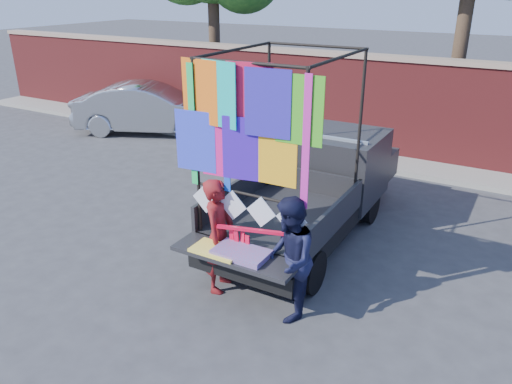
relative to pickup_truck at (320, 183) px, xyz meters
The scene contains 8 objects.
ground 2.48m from the pickup_truck, 84.45° to the right, with size 90.00×90.00×0.00m, color #38383A.
brick_wall 4.71m from the pickup_truck, 87.24° to the left, with size 30.00×0.45×2.61m.
curb 4.07m from the pickup_truck, 86.76° to the left, with size 30.00×1.20×0.12m, color gray.
pickup_truck is the anchor object (origin of this frame).
sedan 7.78m from the pickup_truck, 154.25° to the left, with size 1.57×4.49×1.48m, color #AEB2B5.
woman 2.72m from the pickup_truck, 99.43° to the right, with size 0.64×0.42×1.75m, color maroon.
man 2.88m from the pickup_truck, 75.23° to the right, with size 0.85×0.66×1.74m, color #141734.
streamer_bundle 2.75m from the pickup_truck, 89.33° to the right, with size 0.99×0.32×0.70m.
Camera 1 is at (2.99, -5.68, 4.25)m, focal length 35.00 mm.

